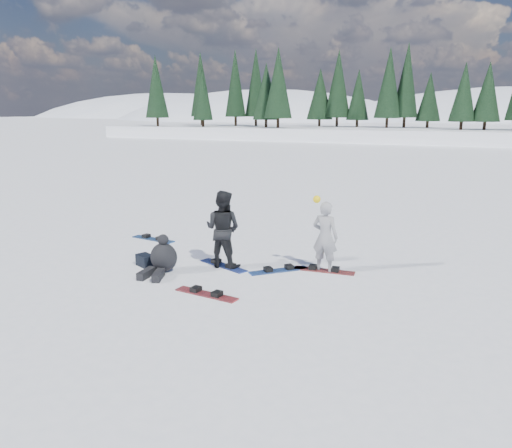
{
  "coord_description": "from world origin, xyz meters",
  "views": [
    {
      "loc": [
        3.01,
        -10.26,
        3.9
      ],
      "look_at": [
        -1.72,
        0.91,
        1.1
      ],
      "focal_mm": 35.0,
      "sensor_mm": 36.0,
      "label": 1
    }
  ],
  "objects": [
    {
      "name": "snowboarder_man",
      "position": [
        -2.48,
        0.57,
        0.97
      ],
      "size": [
        0.97,
        0.76,
        1.95
      ],
      "primitive_type": "imported",
      "rotation": [
        0.0,
        0.0,
        3.11
      ],
      "color": "black",
      "rests_on": "ground"
    },
    {
      "name": "snowboard_loose_b",
      "position": [
        -1.92,
        -1.37,
        0.01
      ],
      "size": [
        1.52,
        0.48,
        0.03
      ],
      "primitive_type": "cube",
      "rotation": [
        0.0,
        0.0,
        -0.13
      ],
      "color": "maroon",
      "rests_on": "ground"
    },
    {
      "name": "ground",
      "position": [
        0.0,
        0.0,
        0.0
      ],
      "size": [
        420.0,
        420.0,
        0.0
      ],
      "primitive_type": "plane",
      "color": "white",
      "rests_on": "ground"
    },
    {
      "name": "snowboard_loose_a",
      "position": [
        -1.05,
        0.75,
        0.01
      ],
      "size": [
        1.29,
        1.23,
        0.03
      ],
      "primitive_type": "cube",
      "rotation": [
        0.0,
        0.0,
        0.75
      ],
      "color": "#1B4396",
      "rests_on": "ground"
    },
    {
      "name": "snowboard_loose_c",
      "position": [
        -5.65,
        2.1,
        0.01
      ],
      "size": [
        1.52,
        0.49,
        0.03
      ],
      "primitive_type": "cube",
      "rotation": [
        0.0,
        0.0,
        -0.14
      ],
      "color": "navy",
      "rests_on": "ground"
    },
    {
      "name": "snowboarder_woman",
      "position": [
        -0.02,
        1.18,
        0.89
      ],
      "size": [
        0.68,
        0.49,
        1.9
      ],
      "rotation": [
        0.0,
        0.0,
        3.03
      ],
      "color": "#939297",
      "rests_on": "ground"
    },
    {
      "name": "gear_bag",
      "position": [
        -4.32,
        -0.19,
        0.15
      ],
      "size": [
        0.53,
        0.46,
        0.3
      ],
      "primitive_type": "cube",
      "rotation": [
        0.0,
        0.0,
        -0.43
      ],
      "color": "black",
      "rests_on": "ground"
    },
    {
      "name": "alpine_backdrop",
      "position": [
        -11.72,
        189.16,
        -13.97
      ],
      "size": [
        412.5,
        227.0,
        53.2
      ],
      "color": "white",
      "rests_on": "ground"
    },
    {
      "name": "seated_rider",
      "position": [
        -3.62,
        -0.45,
        0.36
      ],
      "size": [
        0.78,
        1.18,
        0.95
      ],
      "rotation": [
        0.0,
        0.0,
        0.22
      ],
      "color": "black",
      "rests_on": "ground"
    },
    {
      "name": "snowboard_woman",
      "position": [
        -0.01,
        1.18,
        0.01
      ],
      "size": [
        1.52,
        0.38,
        0.03
      ],
      "primitive_type": "cube",
      "rotation": [
        0.0,
        0.0,
        0.07
      ],
      "color": "maroon",
      "rests_on": "ground"
    },
    {
      "name": "snowboard_man",
      "position": [
        -2.48,
        0.57,
        0.01
      ],
      "size": [
        1.5,
        0.82,
        0.03
      ],
      "primitive_type": "cube",
      "rotation": [
        0.0,
        0.0,
        -0.38
      ],
      "color": "navy",
      "rests_on": "ground"
    }
  ]
}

